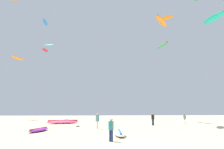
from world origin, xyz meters
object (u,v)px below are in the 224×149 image
Objects in this scene: person_left at (153,118)px; kite_aloft_5 at (163,45)px; kite_aloft_9 at (45,50)px; kite_aloft_4 at (213,18)px; kite_aloft_2 at (49,45)px; kite_aloft_3 at (45,22)px; kite_aloft_7 at (18,58)px; person_midground at (185,118)px; kite_grounded_far at (63,122)px; kite_aloft_1 at (166,18)px; kite_grounded_near at (39,130)px; person_right at (97,120)px; person_foreground at (111,128)px; kite_grounded_mid at (120,133)px; kite_aloft_6 at (162,21)px.

kite_aloft_5 is (4.30, 6.54, 13.49)m from person_left.
kite_aloft_9 is (-26.08, 11.91, 2.44)m from kite_aloft_5.
kite_aloft_4 reaches higher than kite_aloft_5.
kite_aloft_2 is 9.68m from kite_aloft_3.
person_left is 0.45× the size of kite_aloft_5.
kite_aloft_2 reaches higher than kite_aloft_7.
kite_aloft_4 is at bearing -41.51° from kite_aloft_5.
kite_grounded_far is (-19.02, 2.12, -0.63)m from person_midground.
kite_aloft_9 is at bearing -179.20° from kite_aloft_1.
kite_aloft_4 is 9.46m from kite_aloft_5.
kite_aloft_1 is at bearing 0.80° from kite_aloft_9.
kite_aloft_7 is 6.72m from kite_aloft_9.
person_midground is at bearing -77.17° from kite_aloft_5.
kite_grounded_near is 0.87× the size of kite_aloft_7.
kite_aloft_3 is 0.67× the size of kite_aloft_7.
kite_aloft_7 is (-13.04, 11.30, 13.50)m from kite_grounded_far.
person_midground is at bearing -104.57° from kite_aloft_1.
person_right is 31.22m from kite_aloft_9.
kite_grounded_far is at bearing -147.16° from kite_aloft_1.
kite_aloft_1 reaches higher than person_left.
kite_aloft_2 is at bearing 105.00° from kite_grounded_near.
kite_aloft_5 is (21.18, 4.61, -1.96)m from kite_aloft_3.
person_left is 22.96m from kite_aloft_3.
kite_grounded_mid is (0.92, 2.99, -0.76)m from person_foreground.
person_midground is 0.30× the size of kite_grounded_far.
person_midground is at bearing 46.56° from kite_grounded_mid.
kite_grounded_far is at bearing 65.12° from person_foreground.
kite_aloft_2 is at bearing 124.13° from kite_grounded_far.
person_right is at bearing -127.25° from kite_aloft_1.
kite_aloft_7 is (-26.62, 15.01, 12.79)m from person_left.
kite_aloft_4 reaches higher than person_left.
person_midground is 0.39× the size of kite_aloft_1.
kite_aloft_3 reaches higher than person_midground.
kite_aloft_7 is at bearing 171.98° from person_midground.
person_right is 0.35× the size of kite_grounded_far.
kite_aloft_1 is 1.06× the size of kite_aloft_5.
kite_aloft_3 is (-26.81, -16.96, -10.42)m from kite_aloft_1.
person_left is 26.52m from kite_aloft_2.
person_right is 29.93m from kite_aloft_7.
kite_aloft_6 is at bearing -172.24° from kite_aloft_4.
kite_aloft_9 is at bearing 119.05° from kite_grounded_far.
kite_grounded_near is at bearing -75.00° from kite_aloft_2.
kite_aloft_9 reaches higher than kite_aloft_3.
kite_aloft_4 is at bearing -7.31° from kite_grounded_far.
person_foreground is 0.97× the size of person_left.
kite_aloft_6 is 30.40m from kite_aloft_9.
kite_aloft_4 is 1.20× the size of kite_aloft_7.
person_left is 0.33× the size of kite_grounded_far.
kite_aloft_7 reaches higher than kite_grounded_mid.
kite_aloft_2 reaches higher than person_left.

